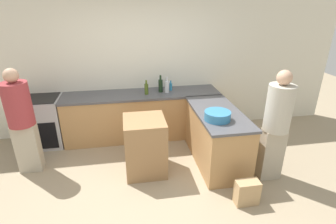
{
  "coord_description": "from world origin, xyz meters",
  "views": [
    {
      "loc": [
        -0.3,
        -2.89,
        2.46
      ],
      "look_at": [
        0.31,
        0.65,
        0.92
      ],
      "focal_mm": 28.0,
      "sensor_mm": 36.0,
      "label": 1
    }
  ],
  "objects_px": {
    "person_at_peninsula": "(276,124)",
    "paper_bag": "(247,192)",
    "wine_bottle_dark": "(161,85)",
    "vinegar_bottle_clear": "(167,86)",
    "mixing_bowl": "(217,116)",
    "island_table": "(145,146)",
    "olive_oil_bottle": "(146,89)",
    "range_oven": "(41,122)",
    "person_by_range": "(21,119)",
    "dish_soap_bottle": "(171,86)",
    "water_bottle_blue": "(160,85)"
  },
  "relations": [
    {
      "from": "mixing_bowl",
      "to": "olive_oil_bottle",
      "type": "distance_m",
      "value": 1.56
    },
    {
      "from": "vinegar_bottle_clear",
      "to": "olive_oil_bottle",
      "type": "relative_size",
      "value": 1.13
    },
    {
      "from": "range_oven",
      "to": "wine_bottle_dark",
      "type": "height_order",
      "value": "wine_bottle_dark"
    },
    {
      "from": "person_at_peninsula",
      "to": "wine_bottle_dark",
      "type": "bearing_deg",
      "value": 130.05
    },
    {
      "from": "mixing_bowl",
      "to": "olive_oil_bottle",
      "type": "bearing_deg",
      "value": 124.96
    },
    {
      "from": "island_table",
      "to": "vinegar_bottle_clear",
      "type": "bearing_deg",
      "value": 64.88
    },
    {
      "from": "island_table",
      "to": "olive_oil_bottle",
      "type": "bearing_deg",
      "value": 82.58
    },
    {
      "from": "water_bottle_blue",
      "to": "person_at_peninsula",
      "type": "xyz_separation_m",
      "value": [
        1.37,
        -1.76,
        -0.08
      ]
    },
    {
      "from": "range_oven",
      "to": "vinegar_bottle_clear",
      "type": "xyz_separation_m",
      "value": [
        2.3,
        -0.03,
        0.55
      ]
    },
    {
      "from": "island_table",
      "to": "wine_bottle_dark",
      "type": "height_order",
      "value": "wine_bottle_dark"
    },
    {
      "from": "mixing_bowl",
      "to": "range_oven",
      "type": "bearing_deg",
      "value": 154.36
    },
    {
      "from": "wine_bottle_dark",
      "to": "person_by_range",
      "type": "bearing_deg",
      "value": -158.75
    },
    {
      "from": "person_at_peninsula",
      "to": "paper_bag",
      "type": "bearing_deg",
      "value": -140.06
    },
    {
      "from": "wine_bottle_dark",
      "to": "water_bottle_blue",
      "type": "bearing_deg",
      "value": 85.02
    },
    {
      "from": "wine_bottle_dark",
      "to": "vinegar_bottle_clear",
      "type": "bearing_deg",
      "value": -23.25
    },
    {
      "from": "mixing_bowl",
      "to": "island_table",
      "type": "bearing_deg",
      "value": 169.03
    },
    {
      "from": "wine_bottle_dark",
      "to": "water_bottle_blue",
      "type": "relative_size",
      "value": 1.4
    },
    {
      "from": "island_table",
      "to": "range_oven",
      "type": "bearing_deg",
      "value": 147.1
    },
    {
      "from": "mixing_bowl",
      "to": "person_by_range",
      "type": "distance_m",
      "value": 2.84
    },
    {
      "from": "island_table",
      "to": "mixing_bowl",
      "type": "relative_size",
      "value": 2.32
    },
    {
      "from": "range_oven",
      "to": "island_table",
      "type": "xyz_separation_m",
      "value": [
        1.77,
        -1.15,
        -0.01
      ]
    },
    {
      "from": "island_table",
      "to": "olive_oil_bottle",
      "type": "relative_size",
      "value": 3.32
    },
    {
      "from": "mixing_bowl",
      "to": "water_bottle_blue",
      "type": "distance_m",
      "value": 1.61
    },
    {
      "from": "water_bottle_blue",
      "to": "mixing_bowl",
      "type": "bearing_deg",
      "value": -67.72
    },
    {
      "from": "range_oven",
      "to": "vinegar_bottle_clear",
      "type": "distance_m",
      "value": 2.36
    },
    {
      "from": "person_by_range",
      "to": "paper_bag",
      "type": "xyz_separation_m",
      "value": [
        2.98,
        -1.27,
        -0.7
      ]
    },
    {
      "from": "range_oven",
      "to": "mixing_bowl",
      "type": "distance_m",
      "value": 3.15
    },
    {
      "from": "range_oven",
      "to": "wine_bottle_dark",
      "type": "bearing_deg",
      "value": 0.58
    },
    {
      "from": "person_by_range",
      "to": "person_at_peninsula",
      "type": "bearing_deg",
      "value": -12.67
    },
    {
      "from": "dish_soap_bottle",
      "to": "vinegar_bottle_clear",
      "type": "distance_m",
      "value": 0.14
    },
    {
      "from": "paper_bag",
      "to": "island_table",
      "type": "bearing_deg",
      "value": 142.25
    },
    {
      "from": "olive_oil_bottle",
      "to": "person_by_range",
      "type": "bearing_deg",
      "value": -158.35
    },
    {
      "from": "mixing_bowl",
      "to": "person_at_peninsula",
      "type": "relative_size",
      "value": 0.23
    },
    {
      "from": "range_oven",
      "to": "vinegar_bottle_clear",
      "type": "height_order",
      "value": "vinegar_bottle_clear"
    },
    {
      "from": "olive_oil_bottle",
      "to": "range_oven",
      "type": "bearing_deg",
      "value": 177.94
    },
    {
      "from": "dish_soap_bottle",
      "to": "wine_bottle_dark",
      "type": "xyz_separation_m",
      "value": [
        -0.2,
        -0.06,
        0.05
      ]
    },
    {
      "from": "olive_oil_bottle",
      "to": "person_at_peninsula",
      "type": "height_order",
      "value": "person_at_peninsula"
    },
    {
      "from": "wine_bottle_dark",
      "to": "vinegar_bottle_clear",
      "type": "distance_m",
      "value": 0.12
    },
    {
      "from": "dish_soap_bottle",
      "to": "water_bottle_blue",
      "type": "height_order",
      "value": "water_bottle_blue"
    },
    {
      "from": "vinegar_bottle_clear",
      "to": "mixing_bowl",
      "type": "bearing_deg",
      "value": -68.94
    },
    {
      "from": "person_at_peninsula",
      "to": "olive_oil_bottle",
      "type": "bearing_deg",
      "value": 136.82
    },
    {
      "from": "mixing_bowl",
      "to": "water_bottle_blue",
      "type": "bearing_deg",
      "value": 112.28
    },
    {
      "from": "olive_oil_bottle",
      "to": "person_by_range",
      "type": "xyz_separation_m",
      "value": [
        -1.9,
        -0.75,
        -0.11
      ]
    },
    {
      "from": "water_bottle_blue",
      "to": "paper_bag",
      "type": "relative_size",
      "value": 0.67
    },
    {
      "from": "wine_bottle_dark",
      "to": "person_at_peninsula",
      "type": "height_order",
      "value": "person_at_peninsula"
    },
    {
      "from": "olive_oil_bottle",
      "to": "paper_bag",
      "type": "bearing_deg",
      "value": -61.83
    },
    {
      "from": "dish_soap_bottle",
      "to": "person_at_peninsula",
      "type": "height_order",
      "value": "person_at_peninsula"
    },
    {
      "from": "range_oven",
      "to": "olive_oil_bottle",
      "type": "relative_size",
      "value": 3.4
    },
    {
      "from": "wine_bottle_dark",
      "to": "dish_soap_bottle",
      "type": "bearing_deg",
      "value": 15.41
    },
    {
      "from": "person_by_range",
      "to": "wine_bottle_dark",
      "type": "bearing_deg",
      "value": 21.25
    }
  ]
}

